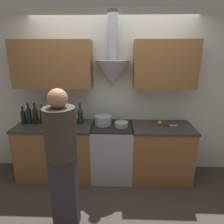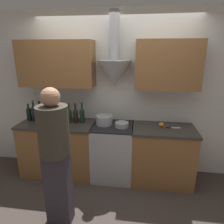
% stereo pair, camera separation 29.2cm
% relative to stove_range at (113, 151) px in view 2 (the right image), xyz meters
% --- Properties ---
extents(ground_plane, '(12.00, 12.00, 0.00)m').
position_rel_stove_range_xyz_m(ground_plane, '(0.00, -0.34, -0.45)').
color(ground_plane, '#423833').
extents(wall_back, '(8.40, 0.53, 2.60)m').
position_rel_stove_range_xyz_m(wall_back, '(-0.04, 0.27, 1.00)').
color(wall_back, silver).
rests_on(wall_back, ground_plane).
extents(counter_left, '(1.20, 0.62, 0.89)m').
position_rel_stove_range_xyz_m(counter_left, '(-0.90, -0.00, -0.00)').
color(counter_left, brown).
rests_on(counter_left, ground_plane).
extents(counter_right, '(0.94, 0.62, 0.89)m').
position_rel_stove_range_xyz_m(counter_right, '(0.77, -0.00, -0.00)').
color(counter_right, brown).
rests_on(counter_right, ground_plane).
extents(stove_range, '(0.63, 0.60, 0.89)m').
position_rel_stove_range_xyz_m(stove_range, '(0.00, 0.00, 0.00)').
color(stove_range, '#A8AAAF').
rests_on(stove_range, ground_plane).
extents(wine_bottle_0, '(0.08, 0.08, 0.31)m').
position_rel_stove_range_xyz_m(wine_bottle_0, '(-1.41, 0.06, 0.56)').
color(wine_bottle_0, black).
rests_on(wine_bottle_0, counter_left).
extents(wine_bottle_1, '(0.08, 0.08, 0.34)m').
position_rel_stove_range_xyz_m(wine_bottle_1, '(-1.31, 0.05, 0.58)').
color(wine_bottle_1, black).
rests_on(wine_bottle_1, counter_left).
extents(wine_bottle_2, '(0.08, 0.08, 0.33)m').
position_rel_stove_range_xyz_m(wine_bottle_2, '(-1.21, 0.05, 0.58)').
color(wine_bottle_2, black).
rests_on(wine_bottle_2, counter_left).
extents(wine_bottle_3, '(0.07, 0.07, 0.33)m').
position_rel_stove_range_xyz_m(wine_bottle_3, '(-1.11, 0.06, 0.57)').
color(wine_bottle_3, black).
rests_on(wine_bottle_3, counter_left).
extents(wine_bottle_4, '(0.08, 0.08, 0.33)m').
position_rel_stove_range_xyz_m(wine_bottle_4, '(-1.01, 0.06, 0.58)').
color(wine_bottle_4, black).
rests_on(wine_bottle_4, counter_left).
extents(wine_bottle_5, '(0.08, 0.08, 0.34)m').
position_rel_stove_range_xyz_m(wine_bottle_5, '(-0.91, 0.06, 0.57)').
color(wine_bottle_5, black).
rests_on(wine_bottle_5, counter_left).
extents(wine_bottle_6, '(0.08, 0.08, 0.34)m').
position_rel_stove_range_xyz_m(wine_bottle_6, '(-0.81, 0.04, 0.58)').
color(wine_bottle_6, black).
rests_on(wine_bottle_6, counter_left).
extents(wine_bottle_7, '(0.08, 0.08, 0.31)m').
position_rel_stove_range_xyz_m(wine_bottle_7, '(-0.71, 0.05, 0.57)').
color(wine_bottle_7, black).
rests_on(wine_bottle_7, counter_left).
extents(wine_bottle_8, '(0.08, 0.08, 0.32)m').
position_rel_stove_range_xyz_m(wine_bottle_8, '(-0.61, 0.06, 0.57)').
color(wine_bottle_8, black).
rests_on(wine_bottle_8, counter_left).
extents(wine_bottle_9, '(0.08, 0.08, 0.34)m').
position_rel_stove_range_xyz_m(wine_bottle_9, '(-0.50, 0.07, 0.57)').
color(wine_bottle_9, black).
rests_on(wine_bottle_9, counter_left).
extents(stock_pot, '(0.26, 0.26, 0.15)m').
position_rel_stove_range_xyz_m(stock_pot, '(-0.14, 0.03, 0.51)').
color(stock_pot, '#A8AAAF').
rests_on(stock_pot, stove_range).
extents(mixing_bowl, '(0.20, 0.20, 0.07)m').
position_rel_stove_range_xyz_m(mixing_bowl, '(0.14, -0.04, 0.48)').
color(mixing_bowl, '#A8AAAF').
rests_on(mixing_bowl, stove_range).
extents(orange_fruit, '(0.07, 0.07, 0.07)m').
position_rel_stove_range_xyz_m(orange_fruit, '(0.74, 0.05, 0.48)').
color(orange_fruit, orange).
rests_on(orange_fruit, counter_right).
extents(chefs_knife, '(0.22, 0.05, 0.01)m').
position_rel_stove_range_xyz_m(chefs_knife, '(0.91, 0.02, 0.44)').
color(chefs_knife, silver).
rests_on(chefs_knife, counter_right).
extents(person_foreground_left, '(0.33, 0.33, 1.65)m').
position_rel_stove_range_xyz_m(person_foreground_left, '(-0.50, -1.00, 0.46)').
color(person_foreground_left, '#38333D').
rests_on(person_foreground_left, ground_plane).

